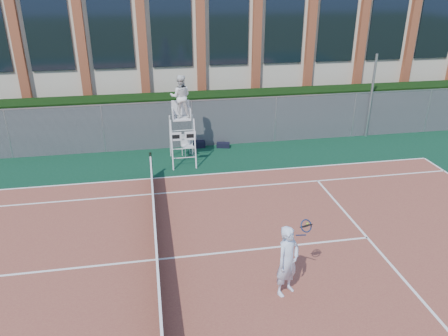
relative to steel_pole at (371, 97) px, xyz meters
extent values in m
plane|color=#233814|center=(-10.73, -8.70, -2.04)|extent=(120.00, 120.00, 0.00)
cube|color=#0B321D|center=(-10.73, -7.70, -2.03)|extent=(36.00, 20.00, 0.01)
cube|color=brown|center=(-10.73, -8.70, -2.02)|extent=(23.77, 10.97, 0.02)
cylinder|color=black|center=(-10.73, -3.10, -1.49)|extent=(0.10, 0.10, 1.10)
cube|color=black|center=(-10.73, -8.70, -1.58)|extent=(0.03, 11.00, 0.86)
cube|color=white|center=(-10.73, -8.70, -1.12)|extent=(0.06, 11.20, 0.07)
cube|color=black|center=(-10.73, 1.30, -0.94)|extent=(40.00, 1.40, 2.20)
cube|color=beige|center=(-10.73, 9.30, 1.96)|extent=(44.00, 10.00, 8.00)
cylinder|color=#9EA0A5|center=(0.00, 0.00, 0.00)|extent=(0.12, 0.12, 4.07)
cylinder|color=white|center=(-9.82, -2.23, -1.04)|extent=(0.06, 0.57, 2.08)
cylinder|color=white|center=(-8.87, -2.23, -1.04)|extent=(0.06, 0.57, 2.08)
cylinder|color=white|center=(-9.82, -1.17, -1.04)|extent=(0.06, 0.57, 2.08)
cylinder|color=white|center=(-8.87, -1.17, -1.04)|extent=(0.06, 0.57, 2.08)
cube|color=white|center=(-9.35, -1.70, -0.06)|extent=(0.74, 0.64, 0.06)
cube|color=white|center=(-9.35, -1.40, 0.31)|extent=(0.74, 0.05, 0.64)
cube|color=white|center=(-9.64, -2.13, -0.70)|extent=(0.47, 0.03, 0.36)
cube|color=white|center=(-9.05, -2.13, -0.70)|extent=(0.47, 0.03, 0.36)
imported|color=white|center=(-9.35, -1.65, 0.85)|extent=(0.93, 0.77, 1.75)
cube|color=silver|center=(-9.08, -1.08, -1.55)|extent=(0.57, 0.57, 0.04)
cube|color=silver|center=(-9.14, -0.88, -1.28)|extent=(0.45, 0.17, 0.49)
cylinder|color=silver|center=(-9.21, -1.31, -1.80)|extent=(0.03, 0.03, 0.46)
cylinder|color=silver|center=(-8.85, -1.20, -1.80)|extent=(0.03, 0.03, 0.46)
cylinder|color=silver|center=(-9.32, -0.95, -1.80)|extent=(0.03, 0.03, 0.46)
cylinder|color=silver|center=(-8.96, -0.85, -1.80)|extent=(0.03, 0.03, 0.46)
cube|color=black|center=(-8.54, -0.10, -1.87)|extent=(0.75, 0.36, 0.31)
cube|color=black|center=(-7.34, -0.30, -1.91)|extent=(0.65, 0.40, 0.24)
imported|color=white|center=(-7.57, -10.67, -1.06)|extent=(0.83, 0.75, 1.90)
torus|color=#14264B|center=(-7.06, -10.42, -0.26)|extent=(0.38, 0.30, 0.30)
sphere|color=#CCE533|center=(-6.96, -10.24, -0.31)|extent=(0.07, 0.07, 0.07)
camera|label=1|loc=(-10.67, -19.13, 5.37)|focal=35.00mm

